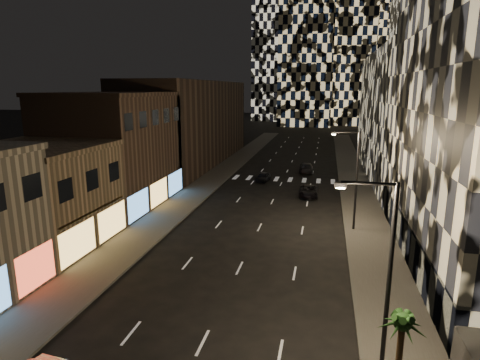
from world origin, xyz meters
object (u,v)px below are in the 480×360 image
at_px(streetlight_far, 354,174).
at_px(car_dark_oncoming, 306,167).
at_px(streetlight_near, 384,270).
at_px(car_dark_rightlane, 309,191).
at_px(palm_tree, 402,328).
at_px(car_dark_midlane, 263,177).

bearing_deg(streetlight_far, car_dark_oncoming, 101.75).
distance_m(streetlight_near, streetlight_far, 20.00).
distance_m(streetlight_far, car_dark_rightlane, 12.97).
bearing_deg(palm_tree, car_dark_midlane, 106.52).
height_order(streetlight_far, palm_tree, streetlight_far).
bearing_deg(car_dark_oncoming, streetlight_far, 99.67).
distance_m(streetlight_near, car_dark_oncoming, 46.33).
bearing_deg(palm_tree, car_dark_oncoming, 97.33).
height_order(streetlight_near, palm_tree, streetlight_near).
xyz_separation_m(streetlight_near, streetlight_far, (0.00, 20.00, 0.00)).
xyz_separation_m(car_dark_oncoming, car_dark_rightlane, (1.01, -14.52, -0.11)).
relative_size(car_dark_oncoming, car_dark_rightlane, 1.12).
height_order(streetlight_near, car_dark_rightlane, streetlight_near).
distance_m(streetlight_far, car_dark_oncoming, 26.74).
bearing_deg(streetlight_near, car_dark_midlane, 106.08).
distance_m(car_dark_rightlane, palm_tree, 32.98).
relative_size(streetlight_near, streetlight_far, 1.00).
bearing_deg(streetlight_near, streetlight_far, 90.00).
height_order(streetlight_near, car_dark_oncoming, streetlight_near).
bearing_deg(car_dark_oncoming, car_dark_rightlane, 91.90).
bearing_deg(car_dark_midlane, car_dark_rightlane, -39.10).
bearing_deg(car_dark_midlane, car_dark_oncoming, 60.40).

